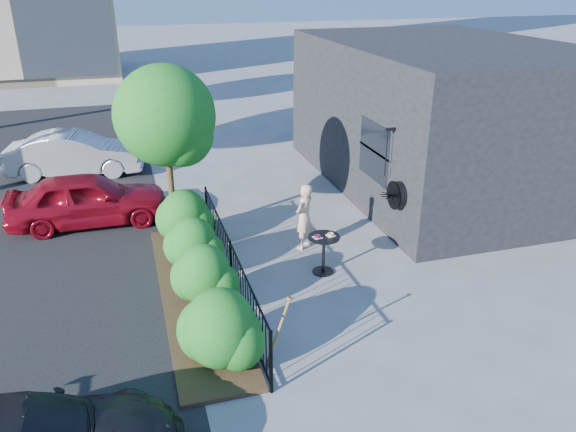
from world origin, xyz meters
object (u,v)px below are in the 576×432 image
object	(u,v)px
patio_tree	(169,122)
shovel	(277,336)
car_red	(87,199)
woman	(304,217)
car_silver	(76,154)
cafe_table	(324,248)

from	to	relation	value
patio_tree	shovel	xyz separation A→B (m)	(0.98, -5.18, -2.21)
car_red	woman	bearing A→B (deg)	-120.32
shovel	car_silver	distance (m)	11.11
patio_tree	car_red	world-z (taller)	patio_tree
car_red	car_silver	xyz separation A→B (m)	(-0.46, 3.96, 0.01)
cafe_table	car_silver	distance (m)	9.47
car_red	car_silver	size ratio (longest dim) A/B	0.95
shovel	patio_tree	bearing A→B (deg)	100.76
car_silver	car_red	bearing A→B (deg)	-166.33
shovel	cafe_table	bearing A→B (deg)	56.85
shovel	car_silver	world-z (taller)	car_silver
woman	car_silver	world-z (taller)	woman
patio_tree	car_silver	distance (m)	6.29
cafe_table	car_silver	size ratio (longest dim) A/B	0.22
shovel	car_red	size ratio (longest dim) A/B	0.33
woman	car_silver	size ratio (longest dim) A/B	0.38
woman	shovel	size ratio (longest dim) A/B	1.20
patio_tree	woman	xyz separation A→B (m)	(2.67, -1.34, -2.01)
cafe_table	shovel	bearing A→B (deg)	-123.15
car_red	shovel	bearing A→B (deg)	-155.35
cafe_table	woman	bearing A→B (deg)	91.40
woman	shovel	world-z (taller)	woman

